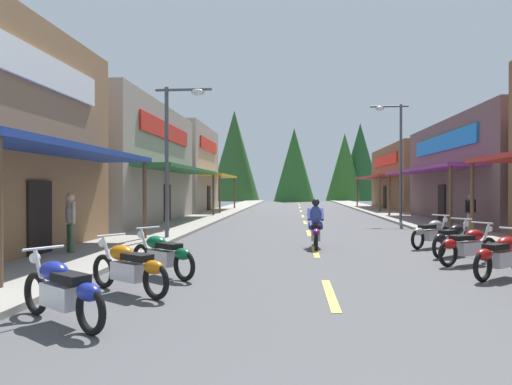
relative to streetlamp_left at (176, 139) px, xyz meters
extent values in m
cube|color=#4C4C4F|center=(4.89, 10.44, -3.72)|extent=(9.64, 80.79, 0.10)
cube|color=gray|center=(-1.27, 10.44, -3.61)|extent=(2.69, 80.79, 0.12)
cube|color=gray|center=(11.06, 10.44, -3.61)|extent=(2.69, 80.79, 0.12)
cube|color=#E0C64C|center=(4.89, -7.90, -3.66)|extent=(0.16, 2.40, 0.01)
cube|color=#E0C64C|center=(4.89, -2.47, -3.66)|extent=(0.16, 2.40, 0.01)
cube|color=#E0C64C|center=(4.89, 3.01, -3.66)|extent=(0.16, 2.40, 0.01)
cube|color=#E0C64C|center=(4.89, 8.94, -3.66)|extent=(0.16, 2.40, 0.01)
cube|color=#E0C64C|center=(4.89, 14.49, -3.66)|extent=(0.16, 2.40, 0.01)
cube|color=#E0C64C|center=(4.89, 21.47, -3.66)|extent=(0.16, 2.40, 0.01)
cube|color=#E0C64C|center=(4.89, 28.21, -3.66)|extent=(0.16, 2.40, 0.01)
cube|color=#E0C64C|center=(4.89, 34.47, -3.66)|extent=(0.16, 2.40, 0.01)
cube|color=#E0C64C|center=(4.89, 41.27, -3.66)|extent=(0.16, 2.40, 0.01)
cube|color=navy|center=(-1.72, -4.36, -0.77)|extent=(1.80, 8.34, 0.16)
cylinder|color=brown|center=(-1.02, -0.40, -2.26)|extent=(0.14, 0.14, 2.82)
cube|color=white|center=(-2.56, -4.36, 1.47)|extent=(0.10, 6.48, 0.90)
cube|color=black|center=(-2.58, -4.36, -2.62)|extent=(0.08, 1.10, 2.10)
cube|color=gray|center=(-6.51, 7.97, -0.48)|extent=(7.79, 12.51, 6.38)
cube|color=#236033|center=(-1.72, 7.97, -0.77)|extent=(1.80, 11.26, 0.16)
cylinder|color=brown|center=(-1.02, 2.54, -2.26)|extent=(0.14, 0.14, 2.82)
cylinder|color=brown|center=(-1.02, 13.40, -2.26)|extent=(0.14, 0.14, 2.82)
cube|color=red|center=(-2.56, 7.97, 1.31)|extent=(0.10, 8.76, 0.90)
cube|color=black|center=(-2.58, 7.97, -2.62)|extent=(0.08, 1.10, 2.10)
cube|color=gray|center=(-6.02, 20.06, -0.23)|extent=(6.82, 9.54, 6.87)
cube|color=gold|center=(-1.72, 20.06, -0.77)|extent=(1.80, 8.58, 0.16)
cylinder|color=brown|center=(-1.02, 15.96, -2.26)|extent=(0.14, 0.14, 2.82)
cylinder|color=brown|center=(-1.02, 24.15, -2.26)|extent=(0.14, 0.14, 2.82)
cube|color=red|center=(-2.56, 20.06, 1.69)|extent=(0.10, 6.68, 0.90)
cube|color=black|center=(-2.58, 20.06, -2.62)|extent=(0.08, 1.10, 2.10)
cylinder|color=brown|center=(10.80, 1.16, -2.26)|extent=(0.14, 0.14, 2.82)
cube|color=#8C338C|center=(11.50, 9.43, -0.77)|extent=(1.80, 12.37, 0.16)
cylinder|color=brown|center=(10.80, 3.45, -2.26)|extent=(0.14, 0.14, 2.82)
cylinder|color=brown|center=(10.80, 15.41, -2.26)|extent=(0.14, 0.14, 2.82)
cube|color=#197FCC|center=(12.34, 9.43, 0.70)|extent=(0.10, 9.62, 0.90)
cube|color=black|center=(12.36, 9.43, -2.62)|extent=(0.08, 1.10, 2.10)
cube|color=brown|center=(16.83, 24.83, -0.88)|extent=(8.86, 13.75, 5.58)
cube|color=#B72D28|center=(11.50, 24.83, -0.77)|extent=(1.80, 12.38, 0.16)
cylinder|color=brown|center=(10.80, 18.84, -2.26)|extent=(0.14, 0.14, 2.82)
cylinder|color=brown|center=(10.80, 30.82, -2.26)|extent=(0.14, 0.14, 2.82)
cube|color=red|center=(12.34, 24.83, 0.69)|extent=(0.10, 9.63, 0.90)
cube|color=black|center=(12.36, 24.83, -2.62)|extent=(0.08, 1.10, 2.10)
cylinder|color=#474C51|center=(-0.33, 0.00, -0.89)|extent=(0.14, 0.14, 5.55)
cylinder|color=#474C51|center=(0.30, 0.00, 1.78)|extent=(2.05, 0.10, 0.10)
ellipsoid|color=silver|center=(0.82, 0.00, 1.68)|extent=(0.50, 0.30, 0.24)
cylinder|color=#474C51|center=(10.11, 9.22, -0.43)|extent=(0.14, 0.14, 6.48)
cylinder|color=#474C51|center=(9.49, 9.22, 2.71)|extent=(2.05, 0.10, 0.10)
ellipsoid|color=silver|center=(8.96, 9.22, 2.61)|extent=(0.50, 0.30, 0.24)
torus|color=black|center=(8.05, -6.55, -3.35)|extent=(0.56, 0.48, 0.64)
cube|color=silver|center=(8.63, -6.07, -3.27)|extent=(0.72, 0.66, 0.32)
ellipsoid|color=#A51414|center=(8.78, -5.95, -2.95)|extent=(0.64, 0.60, 0.28)
cube|color=black|center=(8.44, -6.23, -2.99)|extent=(0.64, 0.60, 0.12)
ellipsoid|color=#A51414|center=(8.09, -6.52, -3.12)|extent=(0.49, 0.47, 0.24)
torus|color=black|center=(9.22, -4.01, -3.35)|extent=(0.59, 0.43, 0.64)
torus|color=black|center=(7.95, -4.81, -3.35)|extent=(0.59, 0.43, 0.64)
cube|color=silver|center=(8.58, -4.41, -3.27)|extent=(0.74, 0.61, 0.32)
ellipsoid|color=#A51414|center=(8.75, -4.31, -2.95)|extent=(0.64, 0.57, 0.28)
cube|color=black|center=(8.37, -4.55, -2.99)|extent=(0.66, 0.56, 0.12)
ellipsoid|color=#A51414|center=(7.99, -4.79, -3.12)|extent=(0.50, 0.44, 0.24)
cylinder|color=silver|center=(9.11, -4.08, -3.02)|extent=(0.35, 0.25, 0.71)
cylinder|color=silver|center=(9.01, -4.15, -2.65)|extent=(0.35, 0.53, 0.04)
sphere|color=white|center=(9.24, -4.00, -2.82)|extent=(0.16, 0.16, 0.16)
torus|color=black|center=(9.24, -2.43, -3.35)|extent=(0.53, 0.52, 0.64)
torus|color=black|center=(8.16, -3.48, -3.35)|extent=(0.53, 0.52, 0.64)
cube|color=silver|center=(8.70, -2.95, -3.27)|extent=(0.70, 0.69, 0.32)
ellipsoid|color=black|center=(8.84, -2.81, -2.95)|extent=(0.62, 0.62, 0.28)
cube|color=black|center=(8.52, -3.13, -2.99)|extent=(0.63, 0.62, 0.12)
ellipsoid|color=black|center=(8.20, -3.44, -3.12)|extent=(0.48, 0.48, 0.24)
cylinder|color=silver|center=(9.15, -2.52, -3.02)|extent=(0.31, 0.30, 0.71)
cylinder|color=silver|center=(9.06, -2.61, -2.65)|extent=(0.45, 0.46, 0.04)
sphere|color=white|center=(9.26, -2.41, -2.82)|extent=(0.16, 0.16, 0.16)
torus|color=black|center=(9.21, -0.73, -3.35)|extent=(0.55, 0.49, 0.64)
torus|color=black|center=(8.08, -1.71, -3.35)|extent=(0.55, 0.49, 0.64)
cube|color=silver|center=(8.64, -1.22, -3.27)|extent=(0.71, 0.67, 0.32)
ellipsoid|color=#99999E|center=(8.79, -1.09, -2.95)|extent=(0.63, 0.61, 0.28)
cube|color=black|center=(8.45, -1.38, -2.99)|extent=(0.64, 0.60, 0.12)
ellipsoid|color=#99999E|center=(8.11, -1.68, -3.12)|extent=(0.49, 0.47, 0.24)
cylinder|color=silver|center=(9.11, -0.81, -3.02)|extent=(0.32, 0.29, 0.71)
cylinder|color=silver|center=(9.02, -0.89, -2.65)|extent=(0.42, 0.48, 0.04)
sphere|color=white|center=(9.23, -0.71, -2.82)|extent=(0.16, 0.16, 0.16)
torus|color=black|center=(0.39, -9.53, -3.35)|extent=(0.59, 0.44, 0.64)
torus|color=black|center=(1.63, -10.38, -3.35)|extent=(0.59, 0.44, 0.64)
cube|color=silver|center=(1.01, -9.96, -3.27)|extent=(0.74, 0.63, 0.32)
ellipsoid|color=navy|center=(0.85, -9.84, -2.95)|extent=(0.64, 0.58, 0.28)
cube|color=black|center=(1.22, -10.10, -2.99)|extent=(0.65, 0.57, 0.12)
ellipsoid|color=navy|center=(1.59, -10.35, -3.12)|extent=(0.50, 0.45, 0.24)
cylinder|color=silver|center=(0.50, -9.61, -3.02)|extent=(0.34, 0.26, 0.71)
cylinder|color=silver|center=(0.60, -9.67, -2.65)|extent=(0.37, 0.52, 0.04)
sphere|color=white|center=(0.37, -9.52, -2.82)|extent=(0.16, 0.16, 0.16)
torus|color=black|center=(0.65, -7.70, -3.35)|extent=(0.59, 0.43, 0.64)
torus|color=black|center=(1.91, -8.51, -3.35)|extent=(0.59, 0.43, 0.64)
cube|color=silver|center=(1.28, -8.11, -3.27)|extent=(0.74, 0.61, 0.32)
ellipsoid|color=#BF660C|center=(1.11, -8.00, -2.95)|extent=(0.64, 0.57, 0.28)
cube|color=black|center=(1.49, -8.24, -2.99)|extent=(0.66, 0.56, 0.12)
ellipsoid|color=#BF660C|center=(1.87, -8.49, -3.12)|extent=(0.50, 0.44, 0.24)
cylinder|color=silver|center=(0.76, -7.77, -3.02)|extent=(0.34, 0.25, 0.71)
cylinder|color=silver|center=(0.86, -7.84, -2.65)|extent=(0.36, 0.53, 0.04)
sphere|color=white|center=(0.62, -7.68, -2.82)|extent=(0.16, 0.16, 0.16)
torus|color=black|center=(0.82, -6.07, -3.35)|extent=(0.57, 0.46, 0.64)
torus|color=black|center=(2.02, -6.97, -3.35)|extent=(0.57, 0.46, 0.64)
cube|color=silver|center=(1.42, -6.52, -3.27)|extent=(0.73, 0.64, 0.32)
ellipsoid|color=#0C5933|center=(1.26, -6.40, -2.95)|extent=(0.64, 0.59, 0.28)
cube|color=black|center=(1.62, -6.67, -2.99)|extent=(0.65, 0.58, 0.12)
ellipsoid|color=#0C5933|center=(1.98, -6.94, -3.12)|extent=(0.50, 0.46, 0.24)
cylinder|color=silver|center=(0.93, -6.14, -3.02)|extent=(0.33, 0.27, 0.71)
cylinder|color=silver|center=(1.02, -6.22, -2.65)|extent=(0.39, 0.50, 0.04)
sphere|color=white|center=(0.80, -6.05, -2.82)|extent=(0.16, 0.16, 0.16)
torus|color=black|center=(4.97, -0.75, -3.35)|extent=(0.12, 0.64, 0.64)
torus|color=black|center=(4.93, -2.25, -3.35)|extent=(0.12, 0.64, 0.64)
cube|color=silver|center=(4.95, -1.50, -3.27)|extent=(0.30, 0.71, 0.32)
ellipsoid|color=#721972|center=(4.96, -1.30, -2.95)|extent=(0.34, 0.57, 0.28)
cube|color=black|center=(4.94, -1.75, -2.99)|extent=(0.30, 0.61, 0.12)
ellipsoid|color=#721972|center=(4.93, -2.20, -3.12)|extent=(0.25, 0.45, 0.24)
cylinder|color=silver|center=(4.97, -0.88, -3.02)|extent=(0.07, 0.37, 0.71)
cylinder|color=silver|center=(4.97, -1.00, -2.65)|extent=(0.60, 0.06, 0.04)
sphere|color=white|center=(4.97, -0.72, -2.82)|extent=(0.16, 0.16, 0.16)
ellipsoid|color=#333F8C|center=(4.95, -1.65, -2.62)|extent=(0.39, 0.39, 0.64)
sphere|color=black|center=(4.95, -1.60, -2.22)|extent=(0.24, 0.24, 0.24)
cylinder|color=#333F8C|center=(4.79, -1.48, -2.97)|extent=(0.15, 0.43, 0.24)
cylinder|color=#333F8C|center=(4.75, -1.34, -2.62)|extent=(0.11, 0.51, 0.40)
cylinder|color=#333F8C|center=(5.11, -1.48, -2.97)|extent=(0.15, 0.43, 0.24)
cylinder|color=#333F8C|center=(5.16, -1.36, -2.62)|extent=(0.11, 0.51, 0.40)
cylinder|color=#B2A599|center=(11.83, 3.85, -3.25)|extent=(0.14, 0.14, 0.82)
cylinder|color=#B2A599|center=(11.67, 3.77, -3.25)|extent=(0.14, 0.14, 0.82)
ellipsoid|color=black|center=(11.75, 3.81, -2.55)|extent=(0.44, 0.39, 0.58)
cylinder|color=black|center=(11.96, 3.91, -2.52)|extent=(0.09, 0.09, 0.55)
cylinder|color=black|center=(11.53, 3.70, -2.52)|extent=(0.09, 0.09, 0.55)
sphere|color=#8C664C|center=(11.75, 3.81, -2.14)|extent=(0.22, 0.22, 0.22)
cylinder|color=#3F593F|center=(-1.98, -3.91, -3.22)|extent=(0.14, 0.14, 0.89)
cylinder|color=#3F593F|center=(-1.85, -4.04, -3.22)|extent=(0.14, 0.14, 0.89)
ellipsoid|color=#B2A599|center=(-1.92, -3.98, -2.46)|extent=(0.44, 0.44, 0.63)
cylinder|color=#B2A599|center=(-2.09, -3.81, -2.43)|extent=(0.09, 0.09, 0.60)
cylinder|color=#B2A599|center=(-1.74, -4.14, -2.43)|extent=(0.09, 0.09, 0.60)
sphere|color=tan|center=(-1.92, -3.98, -2.01)|extent=(0.24, 0.24, 0.24)
cone|color=#2F6123|center=(12.09, 53.41, 1.47)|extent=(5.76, 5.76, 10.28)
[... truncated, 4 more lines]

